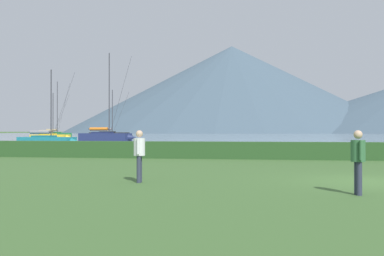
{
  "coord_description": "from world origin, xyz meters",
  "views": [
    {
      "loc": [
        -3.41,
        -14.98,
        1.64
      ],
      "look_at": [
        -16.2,
        65.73,
        2.09
      ],
      "focal_mm": 41.69,
      "sensor_mm": 36.0,
      "label": 1
    }
  ],
  "objects_px": {
    "sailboat_slip_8": "(106,136)",
    "sailboat_slip_12": "(55,135)",
    "sailboat_slip_3": "(48,141)",
    "sailboat_slip_9": "(110,135)",
    "person_standing_walker": "(358,157)",
    "sailboat_slip_6": "(51,137)",
    "person_seated_viewer": "(139,152)"
  },
  "relations": [
    {
      "from": "sailboat_slip_8",
      "to": "sailboat_slip_12",
      "type": "relative_size",
      "value": 1.1
    },
    {
      "from": "sailboat_slip_3",
      "to": "sailboat_slip_8",
      "type": "height_order",
      "value": "sailboat_slip_8"
    },
    {
      "from": "sailboat_slip_8",
      "to": "sailboat_slip_9",
      "type": "relative_size",
      "value": 1.34
    },
    {
      "from": "person_standing_walker",
      "to": "sailboat_slip_3",
      "type": "bearing_deg",
      "value": 121.86
    },
    {
      "from": "sailboat_slip_8",
      "to": "sailboat_slip_6",
      "type": "bearing_deg",
      "value": 170.61
    },
    {
      "from": "sailboat_slip_8",
      "to": "sailboat_slip_9",
      "type": "height_order",
      "value": "sailboat_slip_8"
    },
    {
      "from": "sailboat_slip_9",
      "to": "person_standing_walker",
      "type": "height_order",
      "value": "sailboat_slip_9"
    },
    {
      "from": "sailboat_slip_6",
      "to": "sailboat_slip_3",
      "type": "bearing_deg",
      "value": -57.69
    },
    {
      "from": "sailboat_slip_8",
      "to": "person_standing_walker",
      "type": "distance_m",
      "value": 58.94
    },
    {
      "from": "person_standing_walker",
      "to": "person_seated_viewer",
      "type": "bearing_deg",
      "value": 158.5
    },
    {
      "from": "person_standing_walker",
      "to": "sailboat_slip_6",
      "type": "bearing_deg",
      "value": 117.32
    },
    {
      "from": "person_seated_viewer",
      "to": "sailboat_slip_9",
      "type": "bearing_deg",
      "value": 104.28
    },
    {
      "from": "sailboat_slip_9",
      "to": "person_seated_viewer",
      "type": "bearing_deg",
      "value": -64.77
    },
    {
      "from": "sailboat_slip_3",
      "to": "sailboat_slip_8",
      "type": "bearing_deg",
      "value": 99.73
    },
    {
      "from": "sailboat_slip_3",
      "to": "sailboat_slip_6",
      "type": "distance_m",
      "value": 26.16
    },
    {
      "from": "sailboat_slip_6",
      "to": "sailboat_slip_8",
      "type": "relative_size",
      "value": 0.57
    },
    {
      "from": "sailboat_slip_9",
      "to": "person_seated_viewer",
      "type": "distance_m",
      "value": 79.05
    },
    {
      "from": "sailboat_slip_8",
      "to": "sailboat_slip_9",
      "type": "xyz_separation_m",
      "value": [
        -7.53,
        23.05,
        -0.02
      ]
    },
    {
      "from": "sailboat_slip_3",
      "to": "sailboat_slip_12",
      "type": "relative_size",
      "value": 0.66
    },
    {
      "from": "sailboat_slip_3",
      "to": "person_seated_viewer",
      "type": "xyz_separation_m",
      "value": [
        18.67,
        -30.58,
        0.4
      ]
    },
    {
      "from": "sailboat_slip_6",
      "to": "sailboat_slip_9",
      "type": "height_order",
      "value": "sailboat_slip_9"
    },
    {
      "from": "sailboat_slip_3",
      "to": "sailboat_slip_8",
      "type": "relative_size",
      "value": 0.6
    },
    {
      "from": "sailboat_slip_8",
      "to": "sailboat_slip_3",
      "type": "bearing_deg",
      "value": -80.89
    },
    {
      "from": "sailboat_slip_6",
      "to": "person_standing_walker",
      "type": "distance_m",
      "value": 66.67
    },
    {
      "from": "sailboat_slip_8",
      "to": "person_seated_viewer",
      "type": "distance_m",
      "value": 54.82
    },
    {
      "from": "sailboat_slip_8",
      "to": "sailboat_slip_12",
      "type": "xyz_separation_m",
      "value": [
        -20.77,
        25.73,
        -0.06
      ]
    },
    {
      "from": "sailboat_slip_12",
      "to": "person_seated_viewer",
      "type": "distance_m",
      "value": 86.88
    },
    {
      "from": "sailboat_slip_8",
      "to": "person_seated_viewer",
      "type": "xyz_separation_m",
      "value": [
        19.68,
        -51.17,
        0.21
      ]
    },
    {
      "from": "person_seated_viewer",
      "to": "sailboat_slip_12",
      "type": "bearing_deg",
      "value": 111.89
    },
    {
      "from": "sailboat_slip_3",
      "to": "sailboat_slip_6",
      "type": "height_order",
      "value": "sailboat_slip_3"
    },
    {
      "from": "sailboat_slip_6",
      "to": "sailboat_slip_12",
      "type": "height_order",
      "value": "sailboat_slip_12"
    },
    {
      "from": "person_seated_viewer",
      "to": "sailboat_slip_3",
      "type": "bearing_deg",
      "value": 115.55
    }
  ]
}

